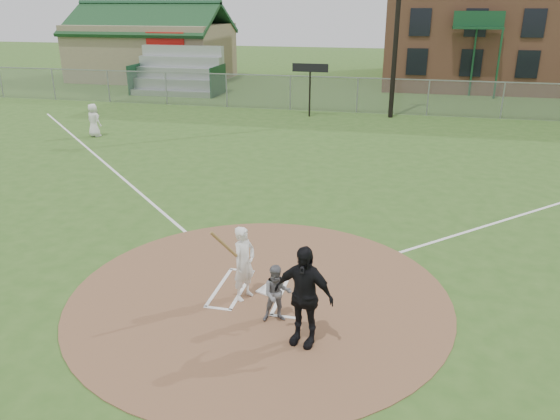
% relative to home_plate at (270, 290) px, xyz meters
% --- Properties ---
extents(ground, '(140.00, 140.00, 0.00)m').
position_rel_home_plate_xyz_m(ground, '(-0.19, -0.24, -0.04)').
color(ground, '#32571D').
rests_on(ground, ground).
extents(dirt_circle, '(8.40, 8.40, 0.02)m').
position_rel_home_plate_xyz_m(dirt_circle, '(-0.19, -0.24, -0.03)').
color(dirt_circle, brown).
rests_on(dirt_circle, ground).
extents(home_plate, '(0.63, 0.63, 0.03)m').
position_rel_home_plate_xyz_m(home_plate, '(0.00, 0.00, 0.00)').
color(home_plate, white).
rests_on(home_plate, dirt_circle).
extents(foul_line_third, '(17.04, 17.04, 0.01)m').
position_rel_home_plate_xyz_m(foul_line_third, '(-9.19, 8.76, -0.03)').
color(foul_line_third, white).
rests_on(foul_line_third, ground).
extents(catcher, '(0.71, 0.62, 1.23)m').
position_rel_home_plate_xyz_m(catcher, '(0.42, -1.14, 0.60)').
color(catcher, slate).
rests_on(catcher, dirt_circle).
extents(umpire, '(1.26, 0.74, 2.01)m').
position_rel_home_plate_xyz_m(umpire, '(1.08, -1.77, 0.99)').
color(umpire, black).
rests_on(umpire, dirt_circle).
extents(ondeck_player, '(0.89, 0.73, 1.58)m').
position_rel_home_plate_xyz_m(ondeck_player, '(-11.92, 12.78, 0.75)').
color(ondeck_player, silver).
rests_on(ondeck_player, ground).
extents(batters_boxes, '(2.08, 1.88, 0.01)m').
position_rel_home_plate_xyz_m(batters_boxes, '(-0.19, -0.09, -0.01)').
color(batters_boxes, white).
rests_on(batters_boxes, dirt_circle).
extents(batter_at_plate, '(0.85, 0.99, 1.78)m').
position_rel_home_plate_xyz_m(batter_at_plate, '(-0.48, -0.41, 0.82)').
color(batter_at_plate, white).
rests_on(batter_at_plate, dirt_circle).
extents(outfield_fence, '(56.08, 0.08, 2.03)m').
position_rel_home_plate_xyz_m(outfield_fence, '(-0.19, 21.76, 0.98)').
color(outfield_fence, slate).
rests_on(outfield_fence, ground).
extents(bleachers, '(6.08, 3.20, 3.20)m').
position_rel_home_plate_xyz_m(bleachers, '(-13.19, 25.96, 1.55)').
color(bleachers, '#B7BABF').
rests_on(bleachers, ground).
extents(clubhouse, '(12.20, 8.71, 6.23)m').
position_rel_home_plate_xyz_m(clubhouse, '(-18.18, 32.75, 2.35)').
color(clubhouse, gray).
rests_on(clubhouse, ground).
extents(scoreboard_sign, '(2.00, 0.10, 2.93)m').
position_rel_home_plate_xyz_m(scoreboard_sign, '(-2.69, 19.96, 2.35)').
color(scoreboard_sign, black).
rests_on(scoreboard_sign, ground).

